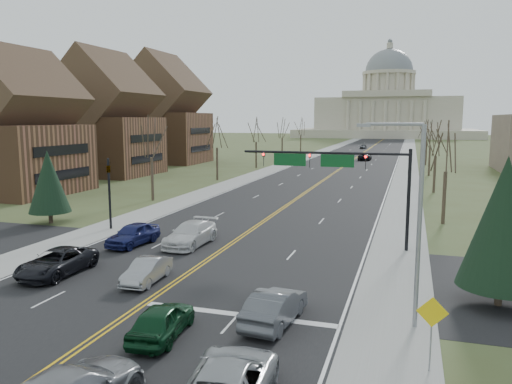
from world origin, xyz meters
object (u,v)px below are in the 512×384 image
Objects in this scene: street_light at (414,212)px; car_sb_outer_second at (133,234)px; signal_left at (109,185)px; car_sb_outer_lead at (57,262)px; car_far_sb at (363,147)px; signal_mast at (336,168)px; car_nb_outer_second at (229,382)px; car_nb_inner_lead at (162,320)px; car_far_nb at (365,157)px; car_sb_inner_lead at (147,271)px; car_sb_inner_second at (190,234)px; warn_sign at (432,320)px; car_nb_outer_lead at (275,307)px.

car_sb_outer_second is (-19.48, 9.18, -4.40)m from street_light.
signal_left is 12.93m from car_sb_outer_lead.
car_far_sb is at bearing 96.03° from street_light.
signal_mast is 22.31m from car_nb_outer_second.
car_nb_inner_lead is 97.12m from car_far_nb.
car_sb_outer_lead is 1.14× the size of car_sb_outer_second.
car_sb_inner_second is (-1.17, 8.46, 0.16)m from car_sb_inner_lead.
car_sb_inner_lead is at bearing 3.32° from car_sb_outer_lead.
car_far_nb is at bearing 84.49° from car_sb_inner_lead.
car_sb_outer_lead is at bearing -87.74° from car_sb_outer_second.
warn_sign reaches higher than car_far_nb.
car_nb_inner_lead is 0.91× the size of car_nb_outer_lead.
car_nb_outer_second reaches higher than car_nb_inner_lead.
car_sb_outer_lead is at bearing 164.91° from warn_sign.
street_light reaches higher than car_far_nb.
car_far_sb is (-8.68, 138.69, -0.10)m from car_nb_outer_lead.
signal_left is 1.38× the size of car_nb_inner_lead.
signal_mast is 3.01× the size of car_far_sb.
car_sb_outer_second reaches higher than car_far_nb.
street_light is 21.98m from car_sb_outer_second.
car_far_sb is (-15.26, 141.23, -1.32)m from warn_sign.
signal_left is at bearing 162.82° from car_sb_inner_second.
car_far_sb is at bearing -91.83° from car_nb_outer_second.
signal_mast is at bearing 23.78° from car_sb_outer_second.
car_nb_outer_lead is 9.14m from car_sb_inner_lead.
car_far_sb is at bearing 91.66° from car_sb_inner_second.
car_sb_inner_second is 4.22m from car_sb_outer_second.
signal_mast reaches higher than car_far_nb.
car_nb_outer_second is (4.48, -3.96, 0.06)m from car_nb_inner_lead.
signal_left is 1.04× the size of car_nb_outer_second.
car_nb_inner_lead is at bearing -48.06° from car_sb_outer_second.
car_sb_inner_second is at bearing 24.01° from car_sb_outer_second.
warn_sign is (0.76, -4.02, -3.21)m from street_light.
car_nb_inner_lead is 1.06× the size of car_sb_inner_lead.
car_sb_outer_lead is 135.72m from car_far_sb.
car_sb_outer_lead is at bearing -39.48° from car_nb_outer_second.
car_far_sb is (-9.21, 123.71, -5.06)m from signal_mast.
car_sb_outer_lead is 7.60m from car_sb_outer_second.
car_sb_inner_second is 0.99× the size of car_far_nb.
car_sb_inner_second reaches higher than car_sb_inner_lead.
signal_left is 1.47× the size of car_sb_inner_lead.
car_sb_outer_lead is 9.97m from car_sb_inner_second.
signal_left is at bearing -33.65° from car_nb_outer_lead.
car_nb_outer_second is (18.71, -21.76, -2.90)m from signal_left.
car_nb_outer_lead is at bearing -79.82° from car_far_sb.
car_sb_inner_lead is 0.75× the size of car_sb_outer_lead.
warn_sign is 21.64m from car_sb_outer_lead.
signal_mast reaches higher than signal_left.
car_sb_inner_second is at bearing 95.03° from car_sb_inner_lead.
car_sb_outer_second is at bearing -60.14° from car_nb_inner_lead.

